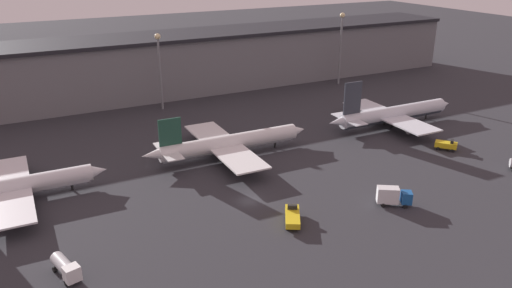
% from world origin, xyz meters
% --- Properties ---
extents(ground, '(600.00, 600.00, 0.00)m').
position_xyz_m(ground, '(0.00, 0.00, 0.00)').
color(ground, '#2D2D33').
extents(terminal_building, '(249.00, 24.15, 20.03)m').
position_xyz_m(terminal_building, '(0.00, 84.83, 10.06)').
color(terminal_building, slate).
rests_on(terminal_building, ground).
extents(airplane_0, '(35.57, 33.09, 13.51)m').
position_xyz_m(airplane_0, '(-41.34, 21.45, 3.17)').
color(airplane_0, silver).
rests_on(airplane_0, ground).
extents(airplane_1, '(42.74, 33.99, 11.79)m').
position_xyz_m(airplane_1, '(5.90, 22.96, 3.35)').
color(airplane_1, white).
rests_on(airplane_1, ground).
extents(airplane_2, '(43.42, 32.28, 14.42)m').
position_xyz_m(airplane_2, '(56.40, 22.10, 3.51)').
color(airplane_2, silver).
rests_on(airplane_2, ground).
extents(service_vehicle_2, '(5.92, 7.72, 2.64)m').
position_xyz_m(service_vehicle_2, '(3.43, -11.14, 1.25)').
color(service_vehicle_2, gold).
rests_on(service_vehicle_2, ground).
extents(service_vehicle_3, '(6.81, 5.43, 3.86)m').
position_xyz_m(service_vehicle_3, '(24.26, -14.52, 2.11)').
color(service_vehicle_3, '#195199').
rests_on(service_vehicle_3, ground).
extents(service_vehicle_4, '(3.90, 7.31, 3.08)m').
position_xyz_m(service_vehicle_4, '(-36.04, -9.25, 1.73)').
color(service_vehicle_4, white).
rests_on(service_vehicle_4, ground).
extents(service_vehicle_5, '(5.11, 5.59, 2.84)m').
position_xyz_m(service_vehicle_5, '(56.11, 1.70, 1.34)').
color(service_vehicle_5, gold).
rests_on(service_vehicle_5, ground).
extents(lamp_post_1, '(1.80, 1.80, 23.52)m').
position_xyz_m(lamp_post_1, '(3.17, 67.39, 15.08)').
color(lamp_post_1, slate).
rests_on(lamp_post_1, ground).
extents(lamp_post_2, '(1.80, 1.80, 25.88)m').
position_xyz_m(lamp_post_2, '(70.79, 67.39, 16.38)').
color(lamp_post_2, slate).
rests_on(lamp_post_2, ground).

